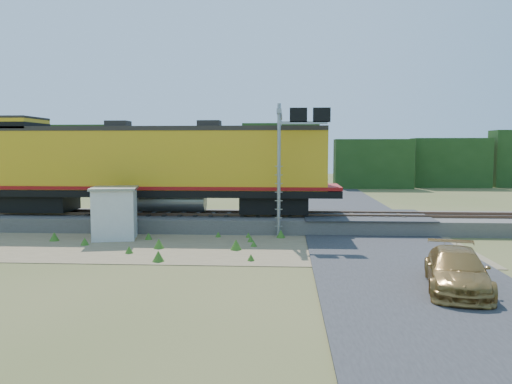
# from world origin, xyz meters

# --- Properties ---
(ground) EXTENTS (140.00, 140.00, 0.00)m
(ground) POSITION_xyz_m (0.00, 0.00, 0.00)
(ground) COLOR #475123
(ground) RESTS_ON ground
(ballast) EXTENTS (70.00, 5.00, 0.80)m
(ballast) POSITION_xyz_m (0.00, 6.00, 0.40)
(ballast) COLOR slate
(ballast) RESTS_ON ground
(rails) EXTENTS (70.00, 1.54, 0.16)m
(rails) POSITION_xyz_m (0.00, 6.00, 0.88)
(rails) COLOR brown
(rails) RESTS_ON ballast
(dirt_shoulder) EXTENTS (26.00, 8.00, 0.03)m
(dirt_shoulder) POSITION_xyz_m (-2.00, 0.50, 0.01)
(dirt_shoulder) COLOR #8C7754
(dirt_shoulder) RESTS_ON ground
(road) EXTENTS (7.00, 66.00, 0.86)m
(road) POSITION_xyz_m (7.00, 0.74, 0.09)
(road) COLOR #38383A
(road) RESTS_ON ground
(tree_line_north) EXTENTS (130.00, 3.00, 6.50)m
(tree_line_north) POSITION_xyz_m (0.00, 38.00, 3.07)
(tree_line_north) COLOR #1C3A15
(tree_line_north) RESTS_ON ground
(weed_clumps) EXTENTS (15.00, 6.20, 0.56)m
(weed_clumps) POSITION_xyz_m (-3.50, 0.10, 0.00)
(weed_clumps) COLOR #38691E
(weed_clumps) RESTS_ON ground
(locomotive) EXTENTS (21.52, 3.28, 5.55)m
(locomotive) POSITION_xyz_m (-5.52, 6.00, 3.70)
(locomotive) COLOR black
(locomotive) RESTS_ON rails
(shed) EXTENTS (2.68, 2.68, 2.69)m
(shed) POSITION_xyz_m (-6.33, 2.16, 1.36)
(shed) COLOR silver
(shed) RESTS_ON ground
(signal_gantry) EXTENTS (2.77, 6.20, 6.98)m
(signal_gantry) POSITION_xyz_m (2.45, 5.34, 5.24)
(signal_gantry) COLOR gray
(signal_gantry) RESTS_ON ground
(car) EXTENTS (2.84, 4.94, 1.35)m
(car) POSITION_xyz_m (8.08, -6.39, 0.67)
(car) COLOR #A0783B
(car) RESTS_ON ground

